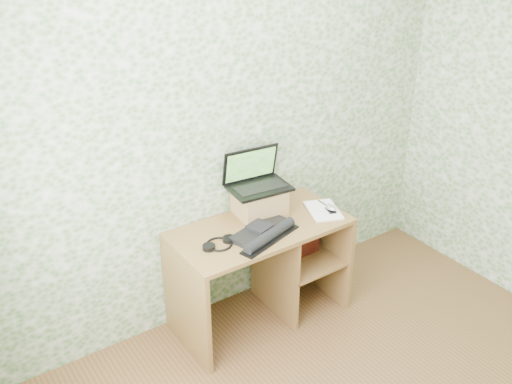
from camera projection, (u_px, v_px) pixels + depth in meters
wall_back at (234, 135)px, 3.78m from camera, size 3.50×0.00×3.50m
desk at (267, 254)px, 3.99m from camera, size 1.20×0.60×0.75m
riser at (259, 202)px, 3.91m from camera, size 0.34×0.30×0.19m
laptop at (256, 178)px, 3.87m from camera, size 0.43×0.32×0.27m
keyboard at (264, 233)px, 3.68m from camera, size 0.50×0.37×0.07m
headphones at (219, 244)px, 3.59m from camera, size 0.24×0.18×0.03m
notepad at (323, 210)px, 3.99m from camera, size 0.30×0.35×0.01m
mouse at (331, 209)px, 3.96m from camera, size 0.08×0.11×0.03m
pen at (324, 204)px, 4.05m from camera, size 0.01×0.13×0.01m
red_box at (304, 237)px, 4.10m from camera, size 0.23×0.08×0.28m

